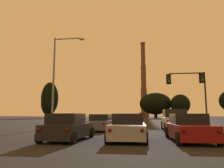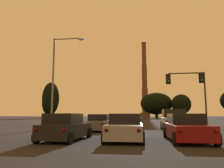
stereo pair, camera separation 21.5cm
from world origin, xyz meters
TOP-DOWN VIEW (x-y plane):
  - sedan_left_lane_front at (-3.05, 16.42)m, footprint 2.04×4.73m
  - sedan_center_lane_second at (-0.23, 9.64)m, footprint 2.04×4.73m
  - sedan_right_lane_second at (2.98, 9.60)m, footprint 2.04×4.73m
  - hatchback_left_lane_second at (-3.46, 9.04)m, footprint 2.05×4.16m
  - suv_right_lane_front at (3.38, 17.35)m, footprint 2.25×4.96m
  - traffic_light_overhead_right at (6.55, 23.88)m, footprint 4.59×0.50m
  - street_lamp at (-8.09, 19.02)m, footprint 3.39×0.36m
  - smokestack at (2.40, 135.14)m, footprint 6.05×6.05m
  - treeline_far_left at (-41.94, 94.18)m, footprint 7.27×6.55m
  - treeline_far_right at (16.68, 91.16)m, footprint 8.00×7.20m
  - treeline_left_mid at (-38.78, 87.62)m, footprint 7.40×6.66m
  - treeline_right_mid at (6.82, 95.70)m, footprint 13.88×12.49m

SIDE VIEW (x-z plane):
  - hatchback_left_lane_second at x=-3.46m, z-range -0.05..1.38m
  - sedan_left_lane_front at x=-3.05m, z-range -0.05..1.38m
  - sedan_center_lane_second at x=-0.23m, z-range -0.05..1.38m
  - sedan_right_lane_second at x=2.98m, z-range -0.05..1.38m
  - suv_right_lane_front at x=3.38m, z-range -0.03..1.83m
  - traffic_light_overhead_right at x=6.55m, z-range 1.65..8.04m
  - street_lamp at x=-8.09m, z-range 1.03..10.64m
  - treeline_far_right at x=16.68m, z-range 0.86..10.83m
  - treeline_right_mid at x=6.82m, z-range 0.78..12.03m
  - treeline_far_left at x=-41.94m, z-range 0.53..13.77m
  - treeline_left_mid at x=-38.78m, z-range 0.69..16.30m
  - smokestack at x=2.40m, z-range -5.16..42.82m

